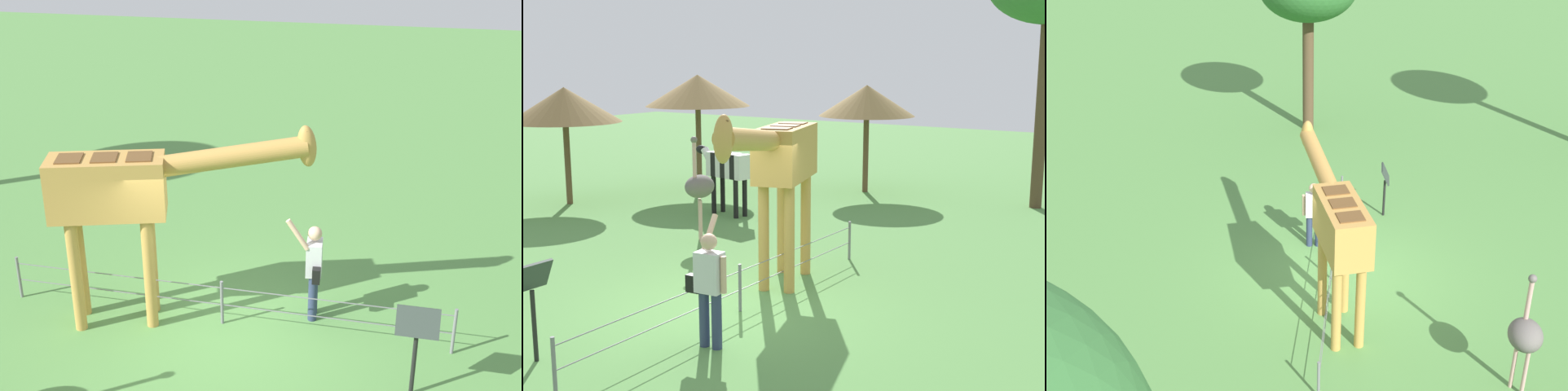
# 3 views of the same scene
# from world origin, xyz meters

# --- Properties ---
(ground_plane) EXTENTS (60.00, 60.00, 0.00)m
(ground_plane) POSITION_xyz_m (0.00, 0.00, 0.00)
(ground_plane) COLOR #568E47
(giraffe) EXTENTS (3.93, 1.67, 3.15)m
(giraffe) POSITION_xyz_m (-1.30, 0.11, 2.15)
(giraffe) COLOR #C69347
(giraffe) RESTS_ON ground_plane
(visitor) EXTENTS (0.56, 0.58, 1.76)m
(visitor) POSITION_xyz_m (1.34, 0.76, 0.90)
(visitor) COLOR navy
(visitor) RESTS_ON ground_plane
(zebra) EXTENTS (0.63, 1.83, 1.66)m
(zebra) POSITION_xyz_m (-5.40, -4.24, 1.16)
(zebra) COLOR black
(zebra) RESTS_ON ground_plane
(ostrich) EXTENTS (0.70, 0.56, 2.25)m
(ostrich) POSITION_xyz_m (-3.00, -3.08, 1.18)
(ostrich) COLOR #CC9E93
(ostrich) RESTS_ON ground_plane
(shade_hut_near) EXTENTS (2.93, 2.93, 3.09)m
(shade_hut_near) POSITION_xyz_m (-4.12, -8.57, 2.63)
(shade_hut_near) COLOR brown
(shade_hut_near) RESTS_ON ground_plane
(shade_hut_far) EXTENTS (2.74, 2.74, 3.08)m
(shade_hut_far) POSITION_xyz_m (-10.06, -2.81, 2.63)
(shade_hut_far) COLOR brown
(shade_hut_far) RESTS_ON ground_plane
(shade_hut_aside) EXTENTS (3.02, 3.02, 3.37)m
(shade_hut_aside) POSITION_xyz_m (-7.64, -7.03, 2.90)
(shade_hut_aside) COLOR brown
(shade_hut_aside) RESTS_ON ground_plane
(info_sign) EXTENTS (0.56, 0.21, 1.32)m
(info_sign) POSITION_xyz_m (2.94, -0.82, 0.95)
(info_sign) COLOR black
(info_sign) RESTS_ON ground_plane
(wire_fence) EXTENTS (7.05, 0.05, 0.75)m
(wire_fence) POSITION_xyz_m (0.00, 0.25, 0.40)
(wire_fence) COLOR slate
(wire_fence) RESTS_ON ground_plane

